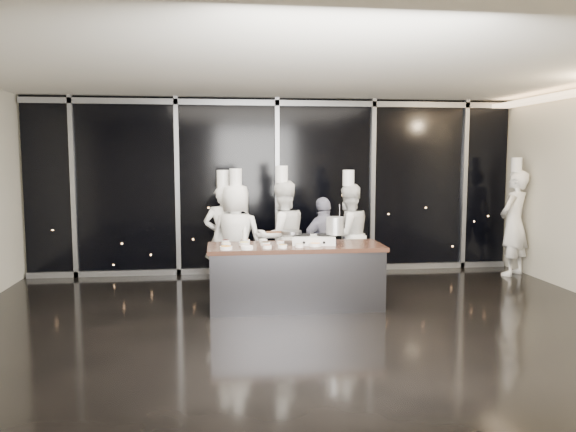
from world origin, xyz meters
The scene contains 15 objects.
ground centered at (0.00, 0.00, 0.00)m, with size 9.00×9.00×0.00m, color black.
room_shell centered at (0.18, 0.00, 2.25)m, with size 9.02×7.02×3.21m.
window_wall centered at (0.00, 3.43, 1.60)m, with size 8.90×0.11×3.20m.
demo_counter centered at (0.00, 0.90, 0.45)m, with size 2.46×0.86×0.90m.
stove centered at (0.26, 0.94, 0.96)m, with size 0.65×0.45×0.14m.
frying_pan centered at (-0.06, 1.00, 1.06)m, with size 0.52×0.33×0.05m.
stock_pot centered at (0.56, 0.89, 1.16)m, with size 0.25×0.25×0.25m, color silver.
prep_bowls centered at (-0.48, 0.84, 0.93)m, with size 1.40×0.73×0.05m.
squeeze_bottle centered at (-0.71, 1.09, 1.02)m, with size 0.07×0.07×0.26m.
chef_far_left centered at (-1.00, 2.04, 0.87)m, with size 0.62×0.41×1.93m.
chef_left centered at (-0.80, 1.83, 0.87)m, with size 0.98×0.80×1.95m.
chef_center centered at (-0.10, 1.74, 0.89)m, with size 1.03×0.92×2.00m.
guest centered at (0.58, 1.83, 0.75)m, with size 0.95×0.70×1.50m.
chef_right centered at (1.04, 2.14, 0.85)m, with size 1.00×0.89×1.92m.
chef_side centered at (4.20, 2.61, 0.96)m, with size 0.82×0.77×2.12m.
Camera 1 is at (-1.07, -6.82, 2.13)m, focal length 35.00 mm.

